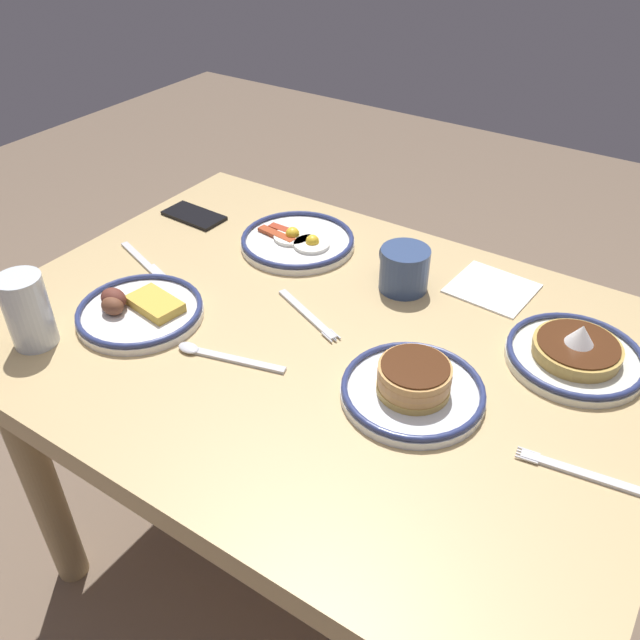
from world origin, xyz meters
TOP-DOWN VIEW (x-y plane):
  - ground_plane at (0.00, 0.00)m, footprint 6.00×6.00m
  - dining_table at (0.00, 0.00)m, footprint 1.19×0.87m
  - plate_near_main at (0.20, -0.23)m, footprint 0.24×0.24m
  - plate_center_pancakes at (0.30, 0.14)m, footprint 0.23×0.23m
  - plate_far_companion at (-0.40, -0.17)m, footprint 0.23×0.23m
  - plate_far_side at (-0.22, 0.06)m, footprint 0.23×0.23m
  - coffee_mug at (-0.06, -0.21)m, footprint 0.12×0.09m
  - drinking_glass at (0.39, 0.29)m, footprint 0.08×0.08m
  - cell_phone at (0.48, -0.21)m, footprint 0.15×0.08m
  - paper_napkin at (-0.21, -0.30)m, footprint 0.16×0.15m
  - fork_near at (0.04, -0.03)m, footprint 0.18×0.09m
  - fork_far at (-0.49, 0.07)m, footprint 0.19×0.04m
  - butter_knife at (0.42, 0.00)m, footprint 0.20×0.08m
  - tea_spoon at (0.11, 0.15)m, footprint 0.19×0.06m

SIDE VIEW (x-z plane):
  - ground_plane at x=0.00m, z-range 0.00..0.00m
  - dining_table at x=0.00m, z-range 0.26..0.98m
  - paper_napkin at x=-0.21m, z-range 0.72..0.73m
  - butter_knife at x=0.42m, z-range 0.72..0.73m
  - fork_far at x=-0.49m, z-range 0.72..0.73m
  - fork_near at x=0.04m, z-range 0.72..0.73m
  - cell_phone at x=0.48m, z-range 0.72..0.73m
  - tea_spoon at x=0.11m, z-range 0.72..0.73m
  - plate_near_main at x=0.20m, z-range 0.72..0.76m
  - plate_center_pancakes at x=0.30m, z-range 0.71..0.77m
  - plate_far_companion at x=-0.40m, z-range 0.70..0.78m
  - plate_far_side at x=-0.22m, z-range 0.71..0.78m
  - coffee_mug at x=-0.06m, z-range 0.73..0.81m
  - drinking_glass at x=0.39m, z-range 0.72..0.85m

